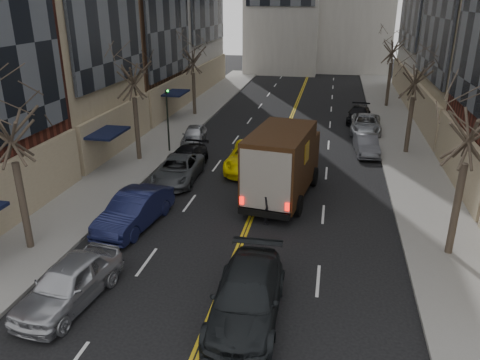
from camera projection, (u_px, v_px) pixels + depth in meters
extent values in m
cube|color=slate|center=(171.00, 131.00, 37.59)|extent=(4.00, 66.00, 0.15)
cube|color=slate|center=(405.00, 144.00, 34.32)|extent=(4.00, 66.00, 0.15)
cube|color=black|center=(106.00, 133.00, 28.71)|extent=(2.00, 3.00, 0.15)
cube|color=black|center=(94.00, 148.00, 29.26)|extent=(0.20, 3.00, 2.50)
cube|color=black|center=(174.00, 93.00, 40.57)|extent=(2.00, 3.00, 0.15)
cube|color=black|center=(165.00, 104.00, 41.12)|extent=(0.20, 3.00, 2.50)
cylinder|color=#382D23|center=(23.00, 206.00, 19.49)|extent=(0.30, 0.30, 3.83)
cylinder|color=#382D23|center=(137.00, 129.00, 30.40)|extent=(0.30, 0.30, 4.05)
cylinder|color=#382D23|center=(194.00, 94.00, 42.33)|extent=(0.30, 0.30, 3.69)
cylinder|color=#382D23|center=(456.00, 209.00, 19.00)|extent=(0.30, 0.30, 3.96)
cylinder|color=#382D23|center=(409.00, 125.00, 31.81)|extent=(0.30, 0.30, 3.78)
cylinder|color=#382D23|center=(389.00, 84.00, 45.43)|extent=(0.30, 0.30, 4.14)
cylinder|color=black|center=(168.00, 124.00, 32.01)|extent=(0.12, 0.12, 3.80)
imported|color=black|center=(166.00, 90.00, 31.15)|extent=(0.15, 0.18, 0.90)
sphere|color=#0CE526|center=(168.00, 91.00, 31.05)|extent=(0.14, 0.14, 0.14)
cube|color=black|center=(282.00, 187.00, 25.20)|extent=(3.39, 7.41, 0.33)
cube|color=black|center=(294.00, 153.00, 27.10)|extent=(2.85, 2.23, 2.34)
cube|color=black|center=(280.00, 162.00, 24.07)|extent=(3.39, 5.78, 3.35)
cube|color=black|center=(264.00, 213.00, 22.18)|extent=(2.57, 0.54, 0.33)
cube|color=red|center=(242.00, 201.00, 22.31)|extent=(0.21, 0.09, 0.39)
cube|color=red|center=(287.00, 207.00, 21.64)|extent=(0.21, 0.09, 0.39)
cube|color=gold|center=(255.00, 147.00, 24.29)|extent=(0.18, 1.00, 1.00)
cube|color=gold|center=(307.00, 152.00, 23.46)|extent=(0.18, 1.00, 1.00)
cylinder|color=black|center=(270.00, 171.00, 27.69)|extent=(0.45, 1.10, 1.07)
cylinder|color=black|center=(314.00, 177.00, 26.90)|extent=(0.45, 1.10, 1.07)
cylinder|color=black|center=(248.00, 199.00, 23.96)|extent=(0.45, 1.10, 1.07)
cylinder|color=black|center=(298.00, 206.00, 23.17)|extent=(0.45, 1.10, 1.07)
imported|color=black|center=(247.00, 297.00, 15.67)|extent=(2.41, 5.64, 1.62)
cube|color=black|center=(251.00, 267.00, 16.16)|extent=(0.13, 0.04, 0.09)
cube|color=blue|center=(251.00, 268.00, 16.13)|extent=(0.10, 0.01, 0.06)
imported|color=#FFE70A|center=(250.00, 157.00, 29.44)|extent=(2.76, 5.82, 1.61)
imported|color=black|center=(267.00, 206.00, 22.25)|extent=(0.44, 0.67, 1.82)
imported|color=#ADAFB5|center=(69.00, 283.00, 16.44)|extent=(2.46, 4.93, 1.61)
imported|color=#111537|center=(134.00, 210.00, 22.00)|extent=(2.40, 5.19, 1.65)
imported|color=#474A4E|center=(178.00, 170.00, 27.52)|extent=(2.54, 5.12, 1.40)
imported|color=black|center=(185.00, 159.00, 29.32)|extent=(2.20, 4.78, 1.35)
imported|color=#ABAEB2|center=(194.00, 135.00, 34.51)|extent=(2.04, 4.09, 1.34)
imported|color=#515259|center=(366.00, 145.00, 32.24)|extent=(1.73, 4.16, 1.34)
imported|color=#B0B3B8|center=(366.00, 124.00, 37.33)|extent=(2.54, 5.15, 1.41)
imported|color=black|center=(359.00, 114.00, 40.53)|extent=(2.33, 4.73, 1.32)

